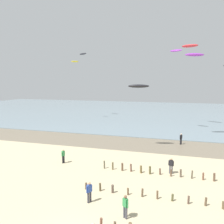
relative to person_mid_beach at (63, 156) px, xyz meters
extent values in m
cube|color=#7A6D59|center=(6.90, 10.64, -0.91)|extent=(120.00, 8.00, 0.01)
cube|color=gray|center=(6.90, 49.64, -0.87)|extent=(160.00, 70.00, 0.10)
cylinder|color=brown|center=(8.25, -10.32, -0.51)|extent=(0.19, 0.18, 0.82)
cylinder|color=brown|center=(5.13, -5.36, -0.63)|extent=(0.19, 0.20, 0.58)
cylinder|color=brown|center=(6.45, -5.33, -0.56)|extent=(0.21, 0.18, 0.71)
cylinder|color=brown|center=(7.60, -5.35, -0.56)|extent=(0.21, 0.23, 0.72)
cylinder|color=brown|center=(8.95, -5.33, -0.62)|extent=(0.17, 0.16, 0.61)
cylinder|color=brown|center=(10.16, -5.30, -0.56)|extent=(0.20, 0.17, 0.72)
cylinder|color=brown|center=(11.40, -5.32, -0.57)|extent=(0.17, 0.19, 0.70)
cylinder|color=brown|center=(12.60, -5.32, -0.62)|extent=(0.20, 0.18, 0.60)
cylinder|color=brown|center=(13.82, -5.41, -0.59)|extent=(0.17, 0.17, 0.67)
cylinder|color=brown|center=(15.09, -5.34, -0.58)|extent=(0.20, 0.18, 0.68)
cylinder|color=brown|center=(16.32, -5.41, -0.63)|extent=(0.22, 0.23, 0.58)
cylinder|color=brown|center=(5.18, -0.25, -0.48)|extent=(0.19, 0.18, 0.89)
cylinder|color=brown|center=(6.16, -0.31, -0.51)|extent=(0.18, 0.18, 0.82)
cylinder|color=brown|center=(7.24, -0.31, -0.49)|extent=(0.22, 0.25, 0.86)
cylinder|color=brown|center=(8.18, -0.28, -0.50)|extent=(0.23, 0.21, 0.85)
cylinder|color=brown|center=(9.27, -0.35, -0.53)|extent=(0.24, 0.25, 0.79)
cylinder|color=brown|center=(10.22, -0.39, -0.50)|extent=(0.23, 0.23, 0.84)
cylinder|color=brown|center=(11.24, -0.27, -0.58)|extent=(0.20, 0.20, 0.69)
cylinder|color=brown|center=(12.34, -0.39, -0.55)|extent=(0.18, 0.18, 0.74)
cylinder|color=brown|center=(13.29, -0.30, -0.52)|extent=(0.21, 0.19, 0.80)
cylinder|color=brown|center=(14.37, -0.33, -0.51)|extent=(0.18, 0.17, 0.82)
cylinder|color=brown|center=(15.39, -0.39, -0.55)|extent=(0.17, 0.17, 0.74)
cylinder|color=brown|center=(16.39, -0.40, -0.51)|extent=(0.23, 0.22, 0.82)
cylinder|color=#232328|center=(-0.02, -0.11, -0.48)|extent=(0.16, 0.16, 0.88)
cylinder|color=#232328|center=(0.02, 0.11, -0.48)|extent=(0.16, 0.16, 0.88)
cube|color=#338C4C|center=(0.00, 0.00, 0.26)|extent=(0.29, 0.40, 0.60)
sphere|color=beige|center=(0.00, 0.00, 0.68)|extent=(0.22, 0.22, 0.22)
cylinder|color=#338C4C|center=(-0.05, -0.23, 0.21)|extent=(0.09, 0.09, 0.52)
cylinder|color=#338C4C|center=(0.05, 0.23, 0.21)|extent=(0.09, 0.09, 0.52)
cylinder|color=#232328|center=(13.38, 12.23, -0.48)|extent=(0.16, 0.16, 0.88)
cylinder|color=#232328|center=(13.51, 12.42, -0.48)|extent=(0.16, 0.16, 0.88)
cube|color=black|center=(13.45, 12.32, 0.26)|extent=(0.38, 0.42, 0.60)
sphere|color=beige|center=(13.45, 12.32, 0.68)|extent=(0.22, 0.22, 0.22)
cylinder|color=black|center=(13.31, 12.12, 0.21)|extent=(0.09, 0.09, 0.52)
cylinder|color=black|center=(13.58, 12.52, 0.21)|extent=(0.09, 0.09, 0.52)
cylinder|color=#4C4C56|center=(9.55, -8.70, -0.48)|extent=(0.16, 0.16, 0.88)
cylinder|color=#4C4C56|center=(9.37, -8.58, -0.48)|extent=(0.16, 0.16, 0.88)
cube|color=#338C4C|center=(9.46, -8.64, 0.26)|extent=(0.42, 0.39, 0.60)
sphere|color=brown|center=(9.46, -8.64, 0.68)|extent=(0.22, 0.22, 0.22)
cylinder|color=#338C4C|center=(9.66, -8.78, 0.21)|extent=(0.09, 0.09, 0.52)
cylinder|color=#338C4C|center=(9.27, -8.50, 0.21)|extent=(0.09, 0.09, 0.52)
cylinder|color=#383842|center=(6.19, -7.46, -0.48)|extent=(0.16, 0.16, 0.88)
cylinder|color=#383842|center=(6.31, -7.27, -0.48)|extent=(0.16, 0.16, 0.88)
cube|color=#2D4CA5|center=(6.25, -7.36, 0.26)|extent=(0.38, 0.42, 0.60)
sphere|color=tan|center=(6.25, -7.36, 0.68)|extent=(0.22, 0.22, 0.22)
cylinder|color=#2D4CA5|center=(6.12, -7.57, 0.21)|extent=(0.09, 0.09, 0.52)
cylinder|color=#2D4CA5|center=(6.37, -7.16, 0.21)|extent=(0.09, 0.09, 0.52)
cylinder|color=#4C4C56|center=(12.20, 0.33, -0.48)|extent=(0.16, 0.16, 0.88)
cylinder|color=#4C4C56|center=(12.42, 0.29, -0.48)|extent=(0.16, 0.16, 0.88)
cube|color=black|center=(12.31, 0.31, 0.26)|extent=(0.40, 0.29, 0.60)
sphere|color=tan|center=(12.31, 0.31, 0.68)|extent=(0.22, 0.22, 0.22)
cylinder|color=black|center=(12.07, 0.36, 0.21)|extent=(0.09, 0.09, 0.52)
cylinder|color=black|center=(12.54, 0.26, 0.21)|extent=(0.09, 0.09, 0.52)
ellipsoid|color=purple|center=(15.11, 16.81, 13.02)|extent=(3.39, 2.04, 0.56)
ellipsoid|color=red|center=(14.76, 26.99, 15.95)|extent=(3.59, 2.33, 0.74)
ellipsoid|color=purple|center=(12.11, 21.55, 14.41)|extent=(2.45, 1.57, 0.63)
ellipsoid|color=black|center=(7.45, 8.26, 8.04)|extent=(3.11, 1.65, 0.58)
ellipsoid|color=black|center=(-11.95, 34.02, 16.08)|extent=(2.74, 1.98, 0.74)
ellipsoid|color=yellow|center=(-11.92, 28.87, 13.61)|extent=(1.89, 1.81, 0.43)
camera|label=1|loc=(12.68, -23.08, 8.58)|focal=36.23mm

